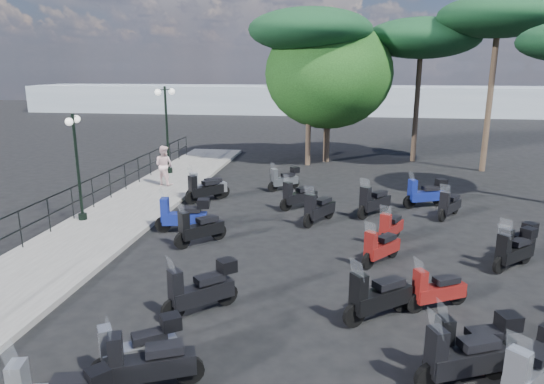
# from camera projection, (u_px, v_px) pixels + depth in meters

# --- Properties ---
(ground) EXTENTS (120.00, 120.00, 0.00)m
(ground) POSITION_uv_depth(u_px,v_px,m) (292.00, 280.00, 12.08)
(ground) COLOR black
(ground) RESTS_ON ground
(sidewalk) EXTENTS (3.00, 30.00, 0.15)m
(sidewalk) POSITION_uv_depth(u_px,v_px,m) (104.00, 227.00, 15.83)
(sidewalk) COLOR #62605E
(sidewalk) RESTS_ON ground
(railing) EXTENTS (0.04, 26.04, 1.10)m
(railing) POSITION_uv_depth(u_px,v_px,m) (60.00, 203.00, 15.61)
(railing) COLOR black
(railing) RESTS_ON sidewalk
(lamp_post_1) EXTENTS (0.44, 1.02, 3.55)m
(lamp_post_1) POSITION_uv_depth(u_px,v_px,m) (77.00, 160.00, 15.85)
(lamp_post_1) COLOR black
(lamp_post_1) RESTS_ON sidewalk
(lamp_post_2) EXTENTS (0.64, 1.14, 4.12)m
(lamp_post_2) POSITION_uv_depth(u_px,v_px,m) (167.00, 124.00, 22.96)
(lamp_post_2) COLOR black
(lamp_post_2) RESTS_ON sidewalk
(pedestrian_far) EXTENTS (1.01, 0.89, 1.72)m
(pedestrian_far) POSITION_uv_depth(u_px,v_px,m) (164.00, 165.00, 20.96)
(pedestrian_far) COLOR silver
(pedestrian_far) RESTS_ON sidewalk
(scooter_1) EXTENTS (1.62, 0.87, 1.37)m
(scooter_1) POSITION_uv_depth(u_px,v_px,m) (149.00, 364.00, 7.86)
(scooter_1) COLOR black
(scooter_1) RESTS_ON ground
(scooter_2) EXTENTS (1.43, 1.33, 1.42)m
(scooter_2) POSITION_uv_depth(u_px,v_px,m) (201.00, 290.00, 10.34)
(scooter_2) COLOR black
(scooter_2) RESTS_ON ground
(scooter_3) EXTENTS (1.81, 0.63, 1.45)m
(scooter_3) POSITION_uv_depth(u_px,v_px,m) (184.00, 216.00, 15.42)
(scooter_3) COLOR black
(scooter_3) RESTS_ON ground
(scooter_4) EXTENTS (1.32, 1.36, 1.42)m
(scooter_4) POSITION_uv_depth(u_px,v_px,m) (204.00, 190.00, 18.93)
(scooter_4) COLOR black
(scooter_4) RESTS_ON ground
(scooter_5) EXTENTS (1.56, 1.13, 1.44)m
(scooter_5) POSITION_uv_depth(u_px,v_px,m) (207.00, 187.00, 19.25)
(scooter_5) COLOR black
(scooter_5) RESTS_ON ground
(scooter_8) EXTENTS (1.41, 1.04, 1.28)m
(scooter_8) POSITION_uv_depth(u_px,v_px,m) (139.00, 348.00, 8.28)
(scooter_8) COLOR black
(scooter_8) RESTS_ON ground
(scooter_9) EXTENTS (1.27, 1.36, 1.40)m
(scooter_9) POSITION_uv_depth(u_px,v_px,m) (199.00, 229.00, 14.36)
(scooter_9) COLOR black
(scooter_9) RESTS_ON ground
(scooter_10) EXTENTS (1.36, 1.23, 1.38)m
(scooter_10) POSITION_uv_depth(u_px,v_px,m) (299.00, 196.00, 18.00)
(scooter_10) COLOR black
(scooter_10) RESTS_ON ground
(scooter_11) EXTENTS (1.29, 1.14, 1.25)m
(scooter_11) POSITION_uv_depth(u_px,v_px,m) (284.00, 179.00, 20.74)
(scooter_11) COLOR black
(scooter_11) RESTS_ON ground
(scooter_13) EXTENTS (1.69, 0.79, 1.38)m
(scooter_13) POSITION_uv_depth(u_px,v_px,m) (473.00, 345.00, 8.32)
(scooter_13) COLOR black
(scooter_13) RESTS_ON ground
(scooter_14) EXTENTS (1.51, 1.22, 1.45)m
(scooter_14) POSITION_uv_depth(u_px,v_px,m) (378.00, 297.00, 10.07)
(scooter_14) COLOR black
(scooter_14) RESTS_ON ground
(scooter_15) EXTENTS (1.08, 1.32, 1.28)m
(scooter_15) POSITION_uv_depth(u_px,v_px,m) (380.00, 248.00, 12.98)
(scooter_15) COLOR black
(scooter_15) RESTS_ON ground
(scooter_16) EXTENTS (1.03, 1.61, 1.43)m
(scooter_16) POSITION_uv_depth(u_px,v_px,m) (319.00, 209.00, 16.29)
(scooter_16) COLOR black
(scooter_16) RESTS_ON ground
(scooter_17) EXTENTS (1.22, 1.52, 1.46)m
(scooter_17) POSITION_uv_depth(u_px,v_px,m) (374.00, 202.00, 17.13)
(scooter_17) COLOR black
(scooter_17) RESTS_ON ground
(scooter_19) EXTENTS (1.70, 0.92, 1.43)m
(scooter_19) POSITION_uv_depth(u_px,v_px,m) (462.00, 359.00, 7.96)
(scooter_19) COLOR black
(scooter_19) RESTS_ON ground
(scooter_20) EXTENTS (1.33, 1.43, 1.42)m
(scooter_20) POSITION_uv_depth(u_px,v_px,m) (532.00, 370.00, 7.61)
(scooter_20) COLOR black
(scooter_20) RESTS_ON ground
(scooter_21) EXTENTS (1.42, 0.86, 1.24)m
(scooter_21) POSITION_uv_depth(u_px,v_px,m) (436.00, 291.00, 10.53)
(scooter_21) COLOR black
(scooter_21) RESTS_ON ground
(scooter_22) EXTENTS (0.85, 1.49, 1.28)m
(scooter_22) POSITION_uv_depth(u_px,v_px,m) (391.00, 228.00, 14.56)
(scooter_22) COLOR black
(scooter_22) RESTS_ON ground
(scooter_23) EXTENTS (1.66, 0.90, 1.40)m
(scooter_23) POSITION_uv_depth(u_px,v_px,m) (426.00, 194.00, 18.19)
(scooter_23) COLOR black
(scooter_23) RESTS_ON ground
(scooter_28) EXTENTS (1.35, 1.23, 1.32)m
(scooter_28) POSITION_uv_depth(u_px,v_px,m) (516.00, 244.00, 13.08)
(scooter_28) COLOR black
(scooter_28) RESTS_ON ground
(scooter_29) EXTENTS (0.99, 1.45, 1.31)m
(scooter_29) POSITION_uv_depth(u_px,v_px,m) (449.00, 206.00, 16.89)
(scooter_29) COLOR black
(scooter_29) RESTS_ON ground
(scooter_30) EXTENTS (1.35, 1.23, 1.32)m
(scooter_30) POSITION_uv_depth(u_px,v_px,m) (515.00, 250.00, 12.66)
(scooter_30) COLOR black
(scooter_30) RESTS_ON ground
(broadleaf_tree) EXTENTS (6.87, 6.87, 7.70)m
(broadleaf_tree) POSITION_uv_depth(u_px,v_px,m) (328.00, 74.00, 25.94)
(broadleaf_tree) COLOR #38281E
(broadleaf_tree) RESTS_ON ground
(pine_0) EXTENTS (6.09, 6.09, 7.67)m
(pine_0) POSITION_uv_depth(u_px,v_px,m) (422.00, 39.00, 25.61)
(pine_0) COLOR #38281E
(pine_0) RESTS_ON ground
(pine_1) EXTENTS (5.73, 5.73, 8.46)m
(pine_1) POSITION_uv_depth(u_px,v_px,m) (499.00, 17.00, 22.80)
(pine_1) COLOR #38281E
(pine_1) RESTS_ON ground
(pine_2) EXTENTS (6.31, 6.31, 8.04)m
(pine_2) POSITION_uv_depth(u_px,v_px,m) (310.00, 31.00, 24.46)
(pine_2) COLOR #38281E
(pine_2) RESTS_ON ground
(distant_hills) EXTENTS (70.00, 8.00, 3.00)m
(distant_hills) POSITION_uv_depth(u_px,v_px,m) (333.00, 100.00, 54.81)
(distant_hills) COLOR gray
(distant_hills) RESTS_ON ground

